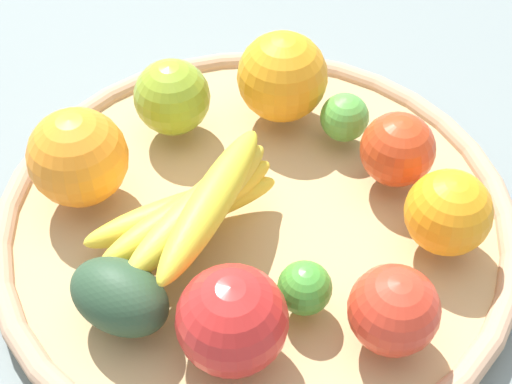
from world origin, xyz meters
The scene contains 13 objects.
ground_plane centered at (0.00, 0.00, 0.00)m, with size 2.40×2.40×0.00m, color slate.
basket centered at (0.00, 0.00, 0.02)m, with size 0.45×0.45×0.03m.
lime_0 centered at (-0.11, 0.04, 0.05)m, with size 0.04×0.04×0.04m, color #54A23E.
banana_bunch centered at (0.05, -0.03, 0.07)m, with size 0.17×0.13×0.07m.
apple_3 centered at (-0.06, -0.11, 0.07)m, with size 0.07×0.07×0.07m, color #86A429.
orange_0 centered at (-0.12, -0.03, 0.07)m, with size 0.08×0.08×0.08m, color orange.
orange_1 centered at (-0.03, 0.15, 0.07)m, with size 0.07×0.07×0.07m, color orange.
lime_1 centered at (0.07, 0.07, 0.05)m, with size 0.04×0.04×0.04m, color green.
apple_1 centered at (-0.08, 0.09, 0.06)m, with size 0.06×0.06×0.06m, color #C73E1C.
apple_2 centered at (0.13, 0.04, 0.07)m, with size 0.08×0.08×0.08m, color red.
apple_0 centered at (0.07, 0.14, 0.06)m, with size 0.07×0.07×0.07m, color red.
avocado centered at (0.14, -0.05, 0.06)m, with size 0.08×0.05×0.05m, color #2C4930.
orange_2 centered at (0.04, -0.14, 0.07)m, with size 0.08×0.08×0.08m, color orange.
Camera 1 is at (0.37, 0.16, 0.50)m, focal length 51.23 mm.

